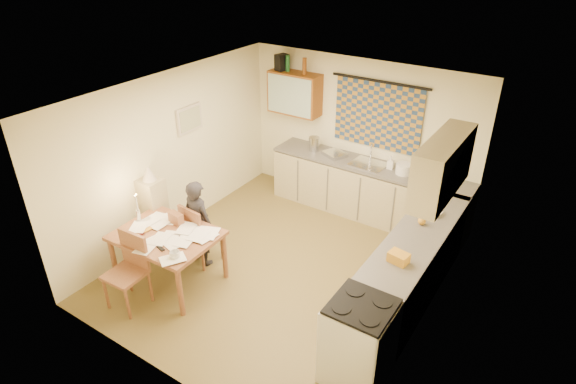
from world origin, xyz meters
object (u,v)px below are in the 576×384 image
Objects in this scene: counter_back at (367,191)px; dining_table at (170,257)px; stove at (359,342)px; chair_far at (202,244)px; counter_right at (409,272)px; shelf_stand at (155,214)px; person at (199,223)px.

dining_table is at bearing -115.89° from counter_back.
stove is 1.05× the size of chair_far.
dining_table is (-1.46, -3.02, -0.07)m from counter_back.
counter_back is 2.13m from counter_right.
counter_back is 3.35m from dining_table.
shelf_stand is (-0.73, 0.46, 0.19)m from dining_table.
counter_back and counter_right have the same top height.
counter_back is 3.37m from stove.
counter_right is 2.28× the size of person.
counter_right reaches higher than dining_table.
shelf_stand reaches higher than counter_back.
shelf_stand is at bearing 146.32° from dining_table.
person is (-2.76, -0.82, 0.20)m from counter_right.
person is (0.05, 0.55, 0.27)m from dining_table.
counter_right is 3.66m from shelf_stand.
chair_far is (0.06, 0.57, -0.09)m from dining_table.
stove is 2.83m from person.
dining_table is (-2.81, -1.37, -0.07)m from counter_right.
person is (-0.01, -0.02, 0.36)m from chair_far.
dining_table is at bearing 89.29° from chair_far.
stove reaches higher than chair_far.
dining_table is 0.58m from chair_far.
chair_far is at bearing -163.81° from counter_right.
person is 1.14× the size of shelf_stand.
counter_back reaches higher than dining_table.
stove reaches higher than counter_right.
shelf_stand reaches higher than dining_table.
stove is at bearing 172.42° from chair_far.
shelf_stand reaches higher than chair_far.
chair_far reaches higher than counter_back.
shelf_stand is (-0.79, -0.11, 0.28)m from chair_far.
counter_right is 2.88m from person.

